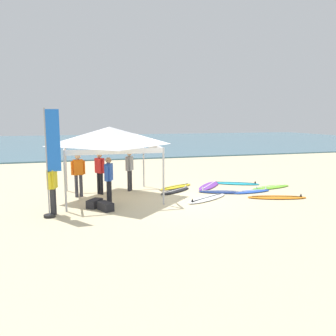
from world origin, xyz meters
The scene contains 20 objects.
ground_plane centered at (0.00, 0.00, 0.00)m, with size 80.00×80.00×0.00m, color beige.
sea centered at (0.00, 30.75, 0.05)m, with size 80.00×36.00×0.10m, color teal.
canopy_tent centered at (-2.22, 1.13, 2.39)m, with size 3.47×3.47×2.75m.
surfboard_lime centered at (4.81, 0.92, 0.04)m, with size 2.14×0.98×0.19m.
surfboard_purple centered at (2.30, 1.99, 0.04)m, with size 1.93×2.12×0.19m.
surfboard_blue centered at (3.53, 0.37, 0.04)m, with size 1.84×0.67×0.19m.
surfboard_white centered at (1.27, -0.24, 0.04)m, with size 2.18×1.61×0.19m.
surfboard_yellow centered at (0.77, 2.18, 0.04)m, with size 1.86×1.32×0.19m.
surfboard_cyan centered at (3.74, 2.16, 0.04)m, with size 2.20×1.51×0.19m.
surfboard_orange centered at (3.95, -0.82, 0.04)m, with size 2.35×1.25×0.19m.
surfboard_navy centered at (2.35, 0.62, 0.04)m, with size 2.14×1.29×0.19m.
surfboard_black centered at (0.51, 1.37, 0.04)m, with size 1.78×1.45×0.19m.
person_orange centered at (-3.42, 1.55, 0.99)m, with size 0.54×0.28×1.71m.
person_red centered at (-2.58, 1.79, 0.99)m, with size 0.39×0.47×1.71m.
person_blue centered at (-2.41, 0.00, 0.99)m, with size 0.34×0.52×1.71m.
person_yellow centered at (-4.28, -0.85, 0.99)m, with size 0.31×0.53×1.71m.
person_grey centered at (-1.30, 2.10, 0.99)m, with size 0.38×0.48×1.71m.
banner_flag centered at (-4.28, -1.03, 1.57)m, with size 0.60×0.36×3.40m.
gear_bag_near_tent centered at (-2.95, -0.24, 0.14)m, with size 0.60×0.32×0.28m, color #232328.
gear_bag_by_pole centered at (-2.63, -0.75, 0.14)m, with size 0.60×0.32×0.28m, color #232328.
Camera 1 is at (-3.70, -11.95, 3.10)m, focal length 36.19 mm.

